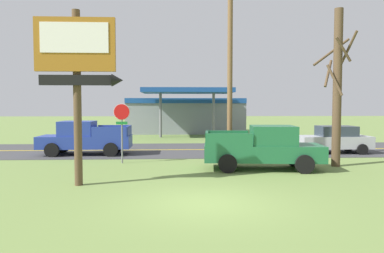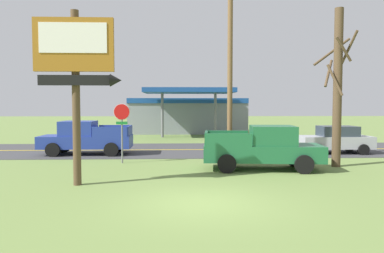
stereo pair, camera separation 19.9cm
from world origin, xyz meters
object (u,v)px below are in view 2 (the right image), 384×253
object	(u,v)px
gas_station	(187,114)
pickup_blue_on_road	(85,138)
stop_sign	(122,122)
car_silver_near_lane	(335,140)
utility_pole	(230,58)
bare_tree	(338,85)
pickup_green_parked_on_lawn	(264,148)
motel_sign	(77,65)

from	to	relation	value
gas_station	pickup_blue_on_road	size ratio (longest dim) A/B	2.31
stop_sign	car_silver_near_lane	world-z (taller)	stop_sign
utility_pole	pickup_blue_on_road	bearing A→B (deg)	159.16
utility_pole	bare_tree	xyz separation A→B (m)	(4.80, -1.63, -1.43)
utility_pole	pickup_green_parked_on_lawn	world-z (taller)	utility_pole
motel_sign	utility_pole	xyz separation A→B (m)	(6.17, 5.40, 0.97)
motel_sign	pickup_green_parked_on_lawn	size ratio (longest dim) A/B	1.16
bare_tree	pickup_blue_on_road	xyz separation A→B (m)	(-12.83, 4.69, -2.83)
stop_sign	car_silver_near_lane	bearing A→B (deg)	15.15
motel_sign	pickup_blue_on_road	bearing A→B (deg)	102.37
utility_pole	pickup_blue_on_road	xyz separation A→B (m)	(-8.03, 3.06, -4.27)
stop_sign	gas_station	size ratio (longest dim) A/B	0.25
pickup_green_parked_on_lawn	gas_station	bearing A→B (deg)	97.13
utility_pole	pickup_green_parked_on_lawn	size ratio (longest dim) A/B	1.84
motel_sign	pickup_blue_on_road	xyz separation A→B (m)	(-1.85, 8.46, -3.30)
pickup_green_parked_on_lawn	utility_pole	bearing A→B (deg)	117.56
gas_station	car_silver_near_lane	bearing A→B (deg)	-63.99
utility_pole	bare_tree	world-z (taller)	utility_pole
bare_tree	stop_sign	bearing A→B (deg)	172.27
gas_station	car_silver_near_lane	distance (m)	19.28
pickup_blue_on_road	pickup_green_parked_on_lawn	bearing A→B (deg)	-30.18
gas_station	motel_sign	bearing A→B (deg)	-100.01
stop_sign	bare_tree	distance (m)	10.44
gas_station	car_silver_near_lane	size ratio (longest dim) A/B	2.86
stop_sign	bare_tree	size ratio (longest dim) A/B	0.40
bare_tree	pickup_green_parked_on_lawn	distance (m)	4.62
gas_station	pickup_blue_on_road	distance (m)	18.47
motel_sign	utility_pole	size ratio (longest dim) A/B	0.63
bare_tree	pickup_green_parked_on_lawn	bearing A→B (deg)	-169.23
car_silver_near_lane	utility_pole	bearing A→B (deg)	-155.83
car_silver_near_lane	gas_station	bearing A→B (deg)	116.01
bare_tree	pickup_blue_on_road	world-z (taller)	bare_tree
gas_station	stop_sign	bearing A→B (deg)	-100.37
pickup_green_parked_on_lawn	pickup_blue_on_road	distance (m)	10.69
pickup_blue_on_road	bare_tree	bearing A→B (deg)	-20.08
motel_sign	utility_pole	world-z (taller)	utility_pole
motel_sign	stop_sign	size ratio (longest dim) A/B	2.10
car_silver_near_lane	stop_sign	bearing A→B (deg)	-164.85
stop_sign	pickup_blue_on_road	size ratio (longest dim) A/B	0.57
motel_sign	car_silver_near_lane	size ratio (longest dim) A/B	1.48
utility_pole	gas_station	size ratio (longest dim) A/B	0.82
pickup_green_parked_on_lawn	bare_tree	bearing A→B (deg)	10.77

